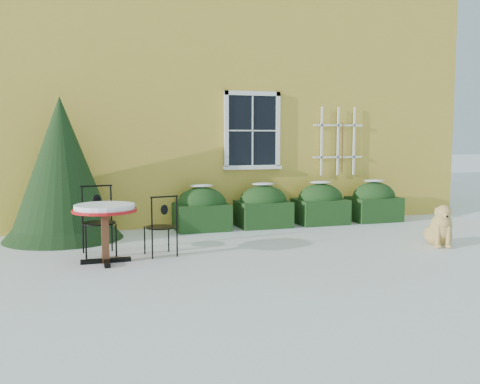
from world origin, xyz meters
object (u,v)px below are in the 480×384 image
object	(u,v)px
bistro_table	(105,214)
patio_chair_far	(98,220)
patio_chair_near	(161,226)
evergreen_shrub	(62,182)
dog	(440,229)

from	to	relation	value
bistro_table	patio_chair_far	world-z (taller)	patio_chair_far
bistro_table	patio_chair_near	world-z (taller)	patio_chair_near
patio_chair_near	patio_chair_far	bearing A→B (deg)	-33.34
patio_chair_far	bistro_table	bearing A→B (deg)	-88.31
evergreen_shrub	dog	xyz separation A→B (m)	(6.08, -2.62, -0.74)
evergreen_shrub	dog	world-z (taller)	evergreen_shrub
evergreen_shrub	patio_chair_near	xyz separation A→B (m)	(1.46, -1.95, -0.56)
patio_chair_near	dog	size ratio (longest dim) A/B	1.21
evergreen_shrub	patio_chair_near	world-z (taller)	evergreen_shrub
patio_chair_near	evergreen_shrub	bearing A→B (deg)	-62.13
dog	evergreen_shrub	bearing A→B (deg)	179.18
bistro_table	patio_chair_near	xyz separation A→B (m)	(0.86, 0.20, -0.24)
dog	patio_chair_far	bearing A→B (deg)	-168.65
patio_chair_far	dog	size ratio (longest dim) A/B	1.37
patio_chair_far	dog	bearing A→B (deg)	-14.91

